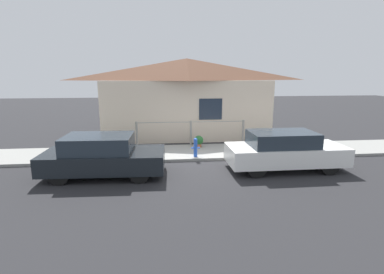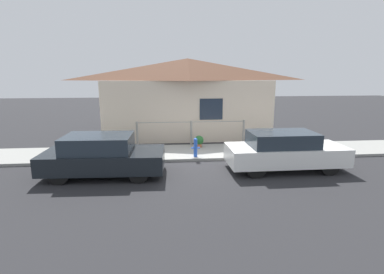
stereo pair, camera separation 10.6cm
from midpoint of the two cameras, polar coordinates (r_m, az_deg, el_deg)
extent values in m
plane|color=#262628|center=(11.50, 1.13, -4.69)|extent=(60.00, 60.00, 0.00)
cube|color=gray|center=(12.60, 0.53, -2.91)|extent=(24.00, 2.32, 0.11)
cube|color=beige|center=(14.25, -0.29, 4.73)|extent=(8.27, 0.12, 2.96)
cube|color=#1E2838|center=(14.29, 3.88, 5.32)|extent=(1.10, 0.04, 1.00)
pyramid|color=brown|center=(15.16, -0.66, 12.78)|extent=(8.67, 2.20, 1.05)
cylinder|color=gray|center=(13.42, -10.17, 0.54)|extent=(0.10, 0.10, 1.12)
cylinder|color=gray|center=(13.43, 0.08, 0.75)|extent=(0.10, 0.10, 1.12)
cylinder|color=gray|center=(13.87, 10.00, 0.92)|extent=(0.10, 0.10, 1.12)
cylinder|color=gray|center=(13.34, 0.08, 2.89)|extent=(4.80, 0.03, 0.03)
cube|color=black|center=(10.26, -16.09, -4.23)|extent=(3.96, 1.89, 0.60)
cube|color=#232D38|center=(10.15, -17.14, -1.16)|extent=(2.20, 1.61, 0.53)
cylinder|color=black|center=(10.84, -8.90, -4.24)|extent=(0.61, 0.22, 0.61)
cylinder|color=black|center=(9.42, -9.78, -6.84)|extent=(0.61, 0.22, 0.61)
cylinder|color=black|center=(11.34, -21.17, -4.20)|extent=(0.61, 0.22, 0.61)
cylinder|color=black|center=(9.99, -23.77, -6.61)|extent=(0.61, 0.22, 0.61)
cube|color=white|center=(10.93, 17.65, -3.19)|extent=(4.05, 1.64, 0.61)
cube|color=#232D38|center=(10.73, 17.05, -0.37)|extent=(2.23, 1.43, 0.49)
cylinder|color=black|center=(12.11, 21.76, -3.10)|extent=(0.66, 0.20, 0.66)
cylinder|color=black|center=(10.97, 25.03, -4.95)|extent=(0.66, 0.20, 0.66)
cylinder|color=black|center=(11.19, 10.28, -3.63)|extent=(0.66, 0.20, 0.66)
cylinder|color=black|center=(9.94, 12.45, -5.78)|extent=(0.66, 0.20, 0.66)
cylinder|color=blue|center=(11.67, 0.93, -2.24)|extent=(0.14, 0.14, 0.64)
sphere|color=blue|center=(11.59, 0.94, -0.56)|extent=(0.15, 0.15, 0.15)
cylinder|color=blue|center=(11.65, 0.42, -2.10)|extent=(0.13, 0.06, 0.06)
cylinder|color=blue|center=(11.68, 1.44, -2.07)|extent=(0.13, 0.06, 0.06)
cylinder|color=#9E5638|center=(13.18, 1.58, -1.60)|extent=(0.23, 0.23, 0.17)
sphere|color=#235B28|center=(13.12, 1.59, -0.61)|extent=(0.40, 0.40, 0.40)
cylinder|color=#9E5638|center=(12.89, -14.33, -2.25)|extent=(0.23, 0.23, 0.19)
sphere|color=#387F38|center=(12.82, -14.41, -0.90)|extent=(0.57, 0.57, 0.57)
camera|label=1|loc=(0.05, -89.74, 0.06)|focal=28.00mm
camera|label=2|loc=(0.05, 90.26, -0.06)|focal=28.00mm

